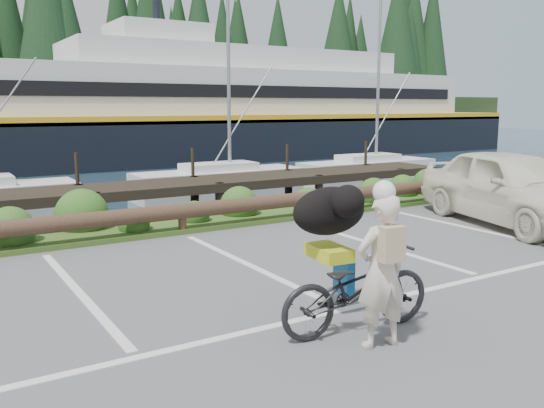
# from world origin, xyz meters

# --- Properties ---
(ground) EXTENTS (72.00, 72.00, 0.00)m
(ground) POSITION_xyz_m (0.00, 0.00, 0.00)
(ground) COLOR #4F5052
(vegetation_strip) EXTENTS (34.00, 1.60, 0.10)m
(vegetation_strip) POSITION_xyz_m (0.00, 5.30, 0.05)
(vegetation_strip) COLOR #3D5B21
(vegetation_strip) RESTS_ON ground
(log_rail) EXTENTS (32.00, 0.30, 0.60)m
(log_rail) POSITION_xyz_m (0.00, 4.60, 0.00)
(log_rail) COLOR #443021
(log_rail) RESTS_ON ground
(bicycle) EXTENTS (1.92, 0.84, 0.98)m
(bicycle) POSITION_xyz_m (-0.31, -1.00, 0.49)
(bicycle) COLOR black
(bicycle) RESTS_ON ground
(cyclist) EXTENTS (0.62, 0.44, 1.60)m
(cyclist) POSITION_xyz_m (-0.36, -1.43, 0.80)
(cyclist) COLOR beige
(cyclist) RESTS_ON ground
(dog) EXTENTS (0.58, 1.03, 0.57)m
(dog) POSITION_xyz_m (-0.25, -0.41, 1.26)
(dog) COLOR black
(dog) RESTS_ON bicycle
(parked_car) EXTENTS (3.03, 4.99, 1.59)m
(parked_car) POSITION_xyz_m (6.25, 1.83, 0.79)
(parked_car) COLOR silver
(parked_car) RESTS_ON ground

